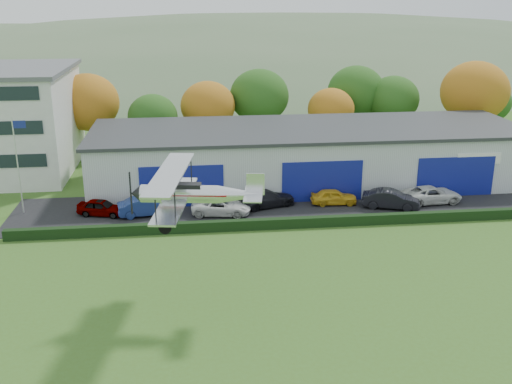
{
  "coord_description": "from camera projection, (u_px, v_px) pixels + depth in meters",
  "views": [
    {
      "loc": [
        -6.38,
        -25.86,
        17.05
      ],
      "look_at": [
        -2.18,
        9.72,
        5.17
      ],
      "focal_mm": 41.76,
      "sensor_mm": 36.0,
      "label": 1
    }
  ],
  "objects": [
    {
      "name": "ground",
      "position": [
        321.0,
        345.0,
        30.45
      ],
      "size": [
        300.0,
        300.0,
        0.0
      ],
      "primitive_type": "plane",
      "color": "#3D601E",
      "rests_on": "ground"
    },
    {
      "name": "biplane",
      "position": [
        191.0,
        192.0,
        32.6
      ],
      "size": [
        7.46,
        8.54,
        3.18
      ],
      "rotation": [
        0.0,
        0.0,
        -0.16
      ],
      "color": "silver"
    },
    {
      "name": "car_0",
      "position": [
        101.0,
        207.0,
        48.14
      ],
      "size": [
        4.18,
        2.59,
        1.33
      ],
      "primitive_type": "imported",
      "rotation": [
        0.0,
        0.0,
        1.29
      ],
      "color": "gray",
      "rests_on": "apron"
    },
    {
      "name": "car_3",
      "position": [
        266.0,
        198.0,
        50.12
      ],
      "size": [
        5.42,
        3.48,
        1.46
      ],
      "primitive_type": "imported",
      "rotation": [
        0.0,
        0.0,
        1.88
      ],
      "color": "black",
      "rests_on": "apron"
    },
    {
      "name": "car_2",
      "position": [
        221.0,
        207.0,
        48.29
      ],
      "size": [
        5.07,
        2.93,
        1.33
      ],
      "primitive_type": "imported",
      "rotation": [
        0.0,
        0.0,
        1.41
      ],
      "color": "silver",
      "rests_on": "apron"
    },
    {
      "name": "distant_hills",
      "position": [
        194.0,
        108.0,
        166.04
      ],
      "size": [
        430.0,
        196.0,
        56.0
      ],
      "color": "#4C6642",
      "rests_on": "ground"
    },
    {
      "name": "car_4",
      "position": [
        334.0,
        197.0,
        50.68
      ],
      "size": [
        3.99,
        1.8,
        1.33
      ],
      "primitive_type": "imported",
      "rotation": [
        0.0,
        0.0,
        1.51
      ],
      "color": "gold",
      "rests_on": "apron"
    },
    {
      "name": "car_1",
      "position": [
        147.0,
        206.0,
        48.12
      ],
      "size": [
        4.81,
        2.36,
        1.52
      ],
      "primitive_type": "imported",
      "rotation": [
        0.0,
        0.0,
        1.74
      ],
      "color": "navy",
      "rests_on": "apron"
    },
    {
      "name": "tree_belt",
      "position": [
        251.0,
        102.0,
        67.07
      ],
      "size": [
        75.7,
        13.22,
        10.12
      ],
      "color": "#3D2614",
      "rests_on": "ground"
    },
    {
      "name": "hangar",
      "position": [
        308.0,
        154.0,
        56.54
      ],
      "size": [
        40.6,
        12.6,
        5.3
      ],
      "color": "#B2B7BC",
      "rests_on": "ground"
    },
    {
      "name": "flagpole",
      "position": [
        18.0,
        157.0,
        47.47
      ],
      "size": [
        1.05,
        0.1,
        8.0
      ],
      "color": "silver",
      "rests_on": "ground"
    },
    {
      "name": "apron",
      "position": [
        301.0,
        206.0,
        50.57
      ],
      "size": [
        48.0,
        9.0,
        0.05
      ],
      "primitive_type": "cube",
      "color": "black",
      "rests_on": "ground"
    },
    {
      "name": "car_5",
      "position": [
        391.0,
        199.0,
        49.74
      ],
      "size": [
        5.0,
        3.11,
        1.56
      ],
      "primitive_type": "imported",
      "rotation": [
        0.0,
        0.0,
        1.23
      ],
      "color": "black",
      "rests_on": "apron"
    },
    {
      "name": "car_6",
      "position": [
        432.0,
        195.0,
        51.09
      ],
      "size": [
        5.31,
        2.79,
        1.43
      ],
      "primitive_type": "imported",
      "rotation": [
        0.0,
        0.0,
        1.66
      ],
      "color": "silver",
      "rests_on": "apron"
    },
    {
      "name": "hedge",
      "position": [
        313.0,
        222.0,
        45.93
      ],
      "size": [
        46.0,
        0.6,
        0.8
      ],
      "primitive_type": "cube",
      "color": "black",
      "rests_on": "ground"
    }
  ]
}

